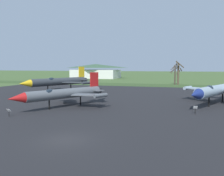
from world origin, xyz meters
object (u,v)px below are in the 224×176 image
at_px(jet_fighter_front_right, 64,93).
at_px(info_placard_front_left, 195,109).
at_px(jet_fighter_front_left, 216,90).
at_px(jet_fighter_rear_left, 58,81).
at_px(info_placard_front_right, 9,112).
at_px(visitor_building, 96,71).

bearing_deg(jet_fighter_front_right, info_placard_front_left, 1.90).
height_order(jet_fighter_front_left, info_placard_front_left, jet_fighter_front_left).
height_order(jet_fighter_front_left, jet_fighter_rear_left, jet_fighter_rear_left).
bearing_deg(jet_fighter_front_right, jet_fighter_rear_left, 122.61).
bearing_deg(info_placard_front_left, jet_fighter_front_left, 68.66).
xyz_separation_m(jet_fighter_front_left, info_placard_front_right, (-24.34, -16.49, -1.72)).
height_order(info_placard_front_left, visitor_building, visitor_building).
distance_m(jet_fighter_front_right, jet_fighter_rear_left, 21.13).
xyz_separation_m(info_placard_front_left, info_placard_front_right, (-21.01, -7.97, -0.08)).
distance_m(info_placard_front_left, jet_fighter_rear_left, 33.99).
xyz_separation_m(info_placard_front_left, visitor_building, (-45.62, 82.75, 2.95)).
bearing_deg(visitor_building, info_placard_front_right, -74.82).
height_order(jet_fighter_rear_left, visitor_building, visitor_building).
relative_size(info_placard_front_left, info_placard_front_right, 1.15).
distance_m(info_placard_front_right, visitor_building, 94.04).
bearing_deg(jet_fighter_front_left, info_placard_front_left, -111.34).
bearing_deg(jet_fighter_front_left, visitor_building, 123.41).
xyz_separation_m(info_placard_front_left, jet_fighter_rear_left, (-29.25, 17.20, 1.84)).
distance_m(jet_fighter_front_right, visitor_building, 87.85).
relative_size(info_placard_front_right, visitor_building, 0.04).
bearing_deg(visitor_building, info_placard_front_left, -61.13).
bearing_deg(jet_fighter_front_left, info_placard_front_right, -145.88).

